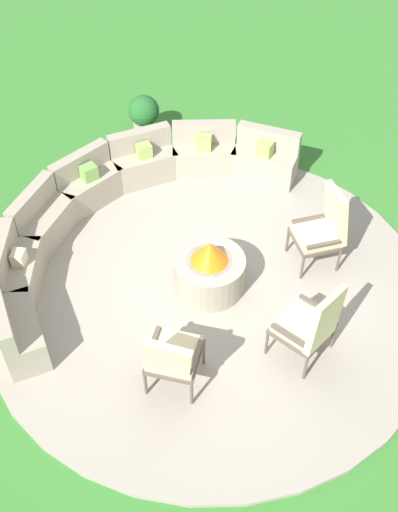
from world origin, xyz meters
The scene contains 8 objects.
ground_plane centered at (0.00, 0.00, 0.00)m, with size 24.00×24.00×0.00m, color #387A2D.
patio_circle centered at (0.00, 0.00, 0.03)m, with size 5.66×5.66×0.06m, color #9E9384.
fire_pit centered at (0.00, 0.00, 0.36)m, with size 0.90×0.90×0.76m.
curved_stone_bench centered at (-0.15, 1.73, 0.38)m, with size 5.14×2.45×0.79m.
lounge_chair_front_left centered at (-1.27, -0.84, 0.59)m, with size 0.79×0.81×1.01m.
lounge_chair_front_right centered at (0.15, -1.52, 0.62)m, with size 0.72×0.67×1.14m.
lounge_chair_back_left centered at (1.41, -0.59, 0.64)m, with size 0.74×0.74×1.16m.
potted_plant_3 centered at (1.43, 3.25, 0.41)m, with size 0.50×0.50×0.74m.
Camera 1 is at (-3.46, -3.85, 5.96)m, focal length 42.80 mm.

